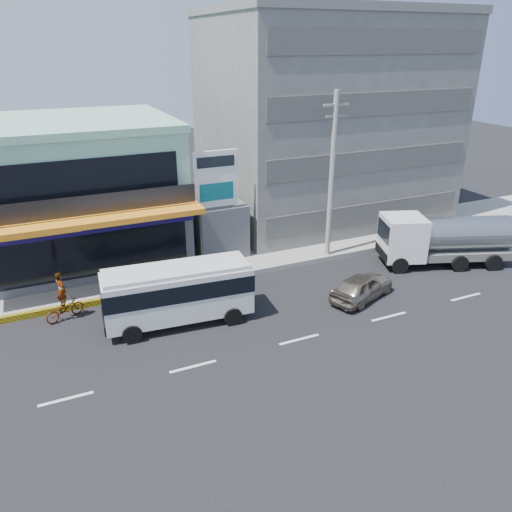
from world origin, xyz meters
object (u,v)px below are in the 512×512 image
(utility_pole_near, at_px, (332,177))
(tanker_truck, at_px, (441,239))
(motorcycle_rider, at_px, (64,304))
(billboard, at_px, (216,185))
(concrete_building, at_px, (324,123))
(sedan, at_px, (362,286))
(minibus, at_px, (178,290))
(satellite_dish, at_px, (214,199))
(shop_building, at_px, (70,195))

(utility_pole_near, distance_m, tanker_truck, 7.53)
(motorcycle_rider, bearing_deg, billboard, 17.99)
(billboard, relative_size, utility_pole_near, 0.69)
(concrete_building, height_order, sedan, concrete_building)
(billboard, relative_size, tanker_truck, 0.86)
(billboard, xyz_separation_m, tanker_truck, (12.19, -5.26, -3.29))
(utility_pole_near, xyz_separation_m, tanker_truck, (5.69, -3.46, -3.51))
(utility_pole_near, height_order, minibus, utility_pole_near)
(satellite_dish, height_order, utility_pole_near, utility_pole_near)
(shop_building, distance_m, minibus, 11.06)
(minibus, bearing_deg, billboard, 54.01)
(billboard, relative_size, motorcycle_rider, 2.80)
(billboard, distance_m, tanker_truck, 13.68)
(satellite_dish, relative_size, sedan, 0.37)
(concrete_building, distance_m, satellite_dish, 11.30)
(motorcycle_rider, bearing_deg, tanker_truck, -6.35)
(concrete_building, distance_m, utility_pole_near, 8.79)
(shop_building, height_order, motorcycle_rider, shop_building)
(tanker_truck, bearing_deg, concrete_building, 98.67)
(shop_building, relative_size, sedan, 3.06)
(satellite_dish, distance_m, motorcycle_rider, 10.92)
(concrete_building, relative_size, billboard, 2.32)
(concrete_building, xyz_separation_m, minibus, (-14.49, -11.30, -5.28))
(minibus, bearing_deg, shop_building, 108.90)
(sedan, height_order, tanker_truck, tanker_truck)
(shop_building, relative_size, satellite_dish, 8.27)
(minibus, distance_m, sedan, 9.54)
(concrete_building, xyz_separation_m, sedan, (-5.14, -12.84, -6.31))
(concrete_building, bearing_deg, sedan, -111.81)
(utility_pole_near, relative_size, motorcycle_rider, 4.06)
(tanker_truck, bearing_deg, satellite_dish, 148.85)
(tanker_truck, bearing_deg, sedan, -165.39)
(sedan, xyz_separation_m, motorcycle_rider, (-14.32, 4.13, 0.12))
(satellite_dish, distance_m, sedan, 10.50)
(concrete_building, bearing_deg, billboard, -151.08)
(shop_building, xyz_separation_m, sedan, (12.86, -11.79, -3.31))
(billboard, distance_m, minibus, 7.52)
(concrete_building, distance_m, motorcycle_rider, 22.20)
(sedan, xyz_separation_m, tanker_truck, (6.83, 1.78, 0.95))
(minibus, relative_size, motorcycle_rider, 2.86)
(billboard, bearing_deg, shop_building, 147.68)
(minibus, distance_m, motorcycle_rider, 5.68)
(utility_pole_near, bearing_deg, motorcycle_rider, -175.89)
(minibus, bearing_deg, sedan, -9.38)
(utility_pole_near, relative_size, minibus, 1.42)
(concrete_building, xyz_separation_m, billboard, (-10.50, -5.80, -2.07))
(shop_building, bearing_deg, minibus, -71.10)
(billboard, bearing_deg, motorcycle_rider, -162.01)
(shop_building, distance_m, billboard, 8.92)
(motorcycle_rider, bearing_deg, minibus, -27.52)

